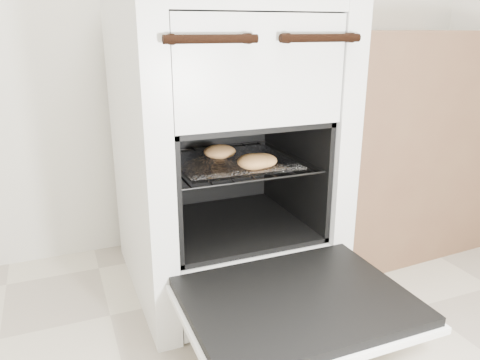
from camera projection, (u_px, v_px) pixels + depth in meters
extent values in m
cube|color=silver|center=(221.00, 148.00, 1.65)|extent=(0.66, 0.71, 1.02)
cylinder|color=black|center=(212.00, 39.00, 1.15)|extent=(0.24, 0.02, 0.02)
cylinder|color=black|center=(321.00, 38.00, 1.26)|extent=(0.24, 0.02, 0.02)
cube|color=black|center=(297.00, 300.00, 1.23)|extent=(0.58, 0.44, 0.03)
cube|color=silver|center=(297.00, 307.00, 1.23)|extent=(0.60, 0.47, 0.02)
cylinder|color=black|center=(161.00, 169.00, 1.49)|extent=(0.01, 0.47, 0.01)
cylinder|color=black|center=(293.00, 155.00, 1.66)|extent=(0.01, 0.47, 0.01)
cylinder|color=black|center=(257.00, 181.00, 1.38)|extent=(0.48, 0.01, 0.01)
cylinder|color=black|center=(209.00, 147.00, 1.77)|extent=(0.48, 0.01, 0.01)
cylinder|color=black|center=(173.00, 168.00, 1.51)|extent=(0.01, 0.44, 0.01)
cylinder|color=black|center=(192.00, 166.00, 1.53)|extent=(0.01, 0.44, 0.01)
cylinder|color=black|center=(212.00, 164.00, 1.56)|extent=(0.01, 0.44, 0.01)
cylinder|color=black|center=(230.00, 162.00, 1.58)|extent=(0.01, 0.44, 0.01)
cylinder|color=black|center=(248.00, 160.00, 1.60)|extent=(0.01, 0.44, 0.01)
cylinder|color=black|center=(266.00, 158.00, 1.63)|extent=(0.01, 0.44, 0.01)
cylinder|color=black|center=(283.00, 156.00, 1.65)|extent=(0.01, 0.44, 0.01)
cube|color=white|center=(233.00, 161.00, 1.56)|extent=(0.38, 0.33, 0.01)
ellipsoid|color=tan|center=(261.00, 160.00, 1.48)|extent=(0.14, 0.14, 0.04)
ellipsoid|color=tan|center=(253.00, 162.00, 1.45)|extent=(0.12, 0.12, 0.05)
ellipsoid|color=tan|center=(220.00, 151.00, 1.58)|extent=(0.14, 0.14, 0.04)
cube|color=brown|center=(389.00, 139.00, 2.04)|extent=(0.93, 0.65, 0.90)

